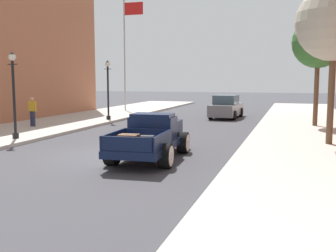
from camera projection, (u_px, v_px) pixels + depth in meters
name	position (u px, v px, depth m)	size (l,w,h in m)	color
ground_plane	(108.00, 156.00, 14.63)	(140.00, 140.00, 0.00)	#3D3D42
sidewalk_right	(318.00, 167.00, 12.46)	(5.50, 64.00, 0.15)	#B7B2A8
hotrod_truck_navy	(152.00, 137.00, 14.22)	(2.38, 5.02, 1.58)	#0F1938
car_background_grey	(226.00, 107.00, 28.50)	(2.04, 4.38, 1.65)	slate
pedestrian_sidewalk_left	(32.00, 110.00, 22.27)	(0.53, 0.22, 1.65)	#232847
street_lamp_near	(14.00, 88.00, 17.62)	(0.50, 0.32, 3.85)	black
street_lamp_far	(108.00, 85.00, 25.91)	(0.50, 0.32, 3.85)	black
flagpole	(127.00, 43.00, 32.98)	(1.74, 0.16, 9.16)	#B2B2B7
street_tree_nearest	(335.00, 23.00, 15.79)	(3.05, 3.05, 6.41)	brown
street_tree_second	(318.00, 43.00, 22.20)	(2.88, 2.88, 6.13)	brown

